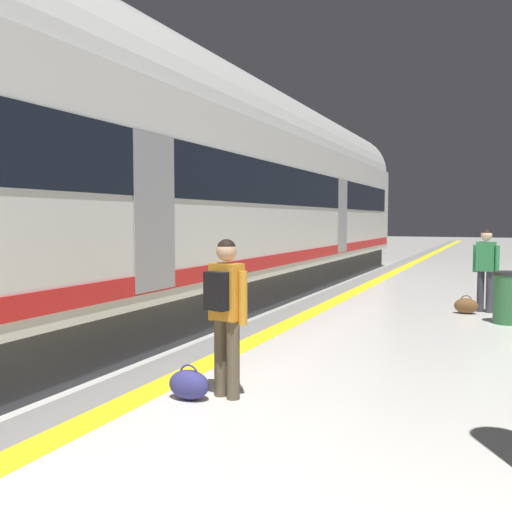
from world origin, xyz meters
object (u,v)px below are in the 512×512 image
(passenger_mid, at_px, (486,264))
(waste_bin, at_px, (507,298))
(high_speed_train, at_px, (210,186))
(passenger_near, at_px, (226,304))
(duffel_bag_mid, at_px, (466,306))
(duffel_bag_near, at_px, (189,384))

(passenger_mid, xyz_separation_m, waste_bin, (0.38, -1.15, -0.49))
(high_speed_train, height_order, passenger_mid, high_speed_train)
(passenger_near, distance_m, passenger_mid, 7.10)
(duffel_bag_mid, relative_size, waste_bin, 0.48)
(duffel_bag_mid, bearing_deg, waste_bin, -49.37)
(high_speed_train, relative_size, waste_bin, 29.61)
(passenger_near, relative_size, duffel_bag_mid, 3.68)
(passenger_mid, xyz_separation_m, duffel_bag_mid, (-0.32, -0.33, -0.79))
(duffel_bag_mid, bearing_deg, passenger_mid, 45.93)
(high_speed_train, relative_size, passenger_mid, 16.59)
(high_speed_train, distance_m, duffel_bag_near, 6.47)
(waste_bin, bearing_deg, high_speed_train, -176.12)
(duffel_bag_near, relative_size, passenger_mid, 0.27)
(passenger_mid, height_order, waste_bin, passenger_mid)
(passenger_near, xyz_separation_m, duffel_bag_mid, (1.93, 6.40, -0.81))
(duffel_bag_near, bearing_deg, high_speed_train, 116.44)
(high_speed_train, relative_size, passenger_near, 16.65)
(high_speed_train, bearing_deg, passenger_mid, 16.27)
(passenger_near, relative_size, duffel_bag_near, 3.68)
(passenger_mid, bearing_deg, passenger_near, -108.47)
(passenger_mid, bearing_deg, duffel_bag_near, -110.31)
(passenger_near, bearing_deg, duffel_bag_mid, 73.23)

